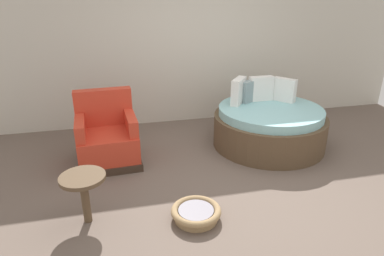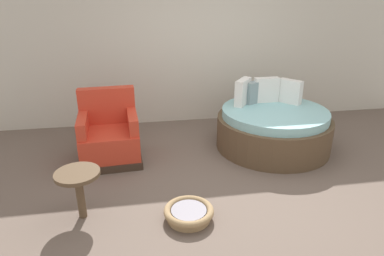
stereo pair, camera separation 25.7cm
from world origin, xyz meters
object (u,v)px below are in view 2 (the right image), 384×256
Objects in this scene: red_armchair at (110,136)px; side_table at (78,180)px; round_daybed at (273,127)px; pet_basket at (189,213)px.

red_armchair is 1.32m from side_table.
round_daybed is 2.87m from side_table.
red_armchair is at bearing 179.97° from round_daybed.
red_armchair is at bearing 80.64° from side_table.
side_table reaches higher than pet_basket.
side_table is at bearing -153.08° from round_daybed.
pet_basket is at bearing -11.57° from side_table.
side_table is at bearing -99.36° from red_armchair.
red_armchair reaches higher than side_table.
red_armchair is 1.84× the size of pet_basket.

